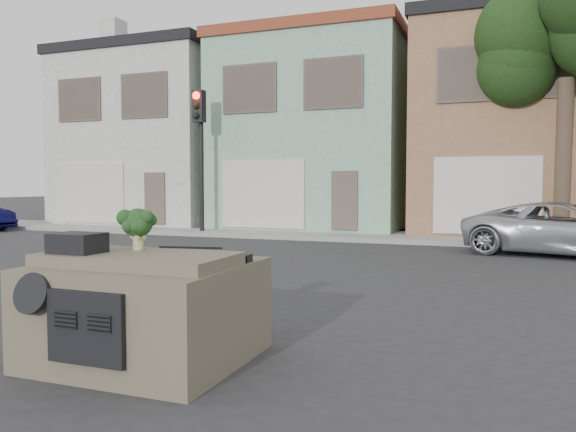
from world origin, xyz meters
The scene contains 12 objects.
ground_plane centered at (0.00, 0.00, 0.00)m, with size 120.00×120.00×0.00m, color #303033.
sidewalk centered at (0.00, 10.50, 0.07)m, with size 40.00×3.00×0.15m, color gray.
townhouse_white centered at (-11.00, 14.50, 3.77)m, with size 7.20×8.20×7.55m, color beige.
townhouse_mint centered at (-3.50, 14.50, 3.77)m, with size 7.20×8.20×7.55m, color #88B397.
townhouse_tan centered at (4.00, 14.50, 3.77)m, with size 7.20×8.20×7.55m, color #946849.
silver_pickup centered at (4.91, 7.75, 0.00)m, with size 2.24×4.87×1.35m, color #B3B4BC.
traffic_signal centered at (-6.50, 9.50, 2.55)m, with size 0.40×0.40×5.10m, color black.
tree_near centered at (5.00, 9.80, 4.25)m, with size 4.40×4.00×8.50m, color #1D3914.
car_dashboard centered at (0.00, -3.00, 0.56)m, with size 2.00×1.80×1.12m, color brown.
instrument_hump centered at (-0.58, -3.35, 1.22)m, with size 0.48×0.38×0.20m, color black.
wiper_arm centered at (0.28, -2.62, 1.13)m, with size 0.70×0.03×0.02m, color black.
broccoli centered at (-0.17, -2.92, 1.34)m, with size 0.37×0.37×0.45m, color #193516.
Camera 1 is at (3.37, -7.82, 1.81)m, focal length 35.00 mm.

